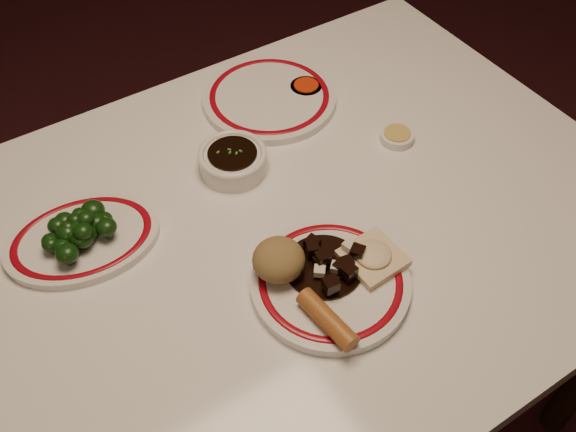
# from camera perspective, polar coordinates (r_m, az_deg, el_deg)

# --- Properties ---
(ground) EXTENTS (7.00, 7.00, 0.00)m
(ground) POSITION_cam_1_polar(r_m,az_deg,el_deg) (1.72, 0.16, -16.67)
(ground) COLOR black
(ground) RESTS_ON ground
(dining_table) EXTENTS (1.20, 0.90, 0.75)m
(dining_table) POSITION_cam_1_polar(r_m,az_deg,el_deg) (1.15, 0.23, -3.19)
(dining_table) COLOR white
(dining_table) RESTS_ON ground
(main_plate) EXTENTS (0.28, 0.28, 0.02)m
(main_plate) POSITION_cam_1_polar(r_m,az_deg,el_deg) (0.99, 3.79, -5.93)
(main_plate) COLOR white
(main_plate) RESTS_ON dining_table
(rice_mound) EXTENTS (0.08, 0.08, 0.06)m
(rice_mound) POSITION_cam_1_polar(r_m,az_deg,el_deg) (0.97, -0.84, -3.91)
(rice_mound) COLOR olive
(rice_mound) RESTS_ON main_plate
(spring_roll) EXTENTS (0.04, 0.11, 0.03)m
(spring_roll) POSITION_cam_1_polar(r_m,az_deg,el_deg) (0.93, 3.51, -9.15)
(spring_roll) COLOR #A96329
(spring_roll) RESTS_ON main_plate
(fried_wonton) EXTENTS (0.09, 0.09, 0.02)m
(fried_wonton) POSITION_cam_1_polar(r_m,az_deg,el_deg) (1.00, 7.58, -3.62)
(fried_wonton) COLOR beige
(fried_wonton) RESTS_ON main_plate
(stirfry_heap) EXTENTS (0.13, 0.12, 0.03)m
(stirfry_heap) POSITION_cam_1_polar(r_m,az_deg,el_deg) (0.99, 3.49, -4.28)
(stirfry_heap) COLOR black
(stirfry_heap) RESTS_ON main_plate
(broccoli_plate) EXTENTS (0.28, 0.26, 0.02)m
(broccoli_plate) POSITION_cam_1_polar(r_m,az_deg,el_deg) (1.09, -17.80, -1.95)
(broccoli_plate) COLOR white
(broccoli_plate) RESTS_ON dining_table
(broccoli_pile) EXTENTS (0.12, 0.10, 0.05)m
(broccoli_pile) POSITION_cam_1_polar(r_m,az_deg,el_deg) (1.07, -18.14, -1.13)
(broccoli_pile) COLOR #23471C
(broccoli_pile) RESTS_ON broccoli_plate
(soy_bowl) EXTENTS (0.12, 0.12, 0.04)m
(soy_bowl) POSITION_cam_1_polar(r_m,az_deg,el_deg) (1.15, -4.91, 4.86)
(soy_bowl) COLOR white
(soy_bowl) RESTS_ON dining_table
(sweet_sour_dish) EXTENTS (0.06, 0.06, 0.02)m
(sweet_sour_dish) POSITION_cam_1_polar(r_m,az_deg,el_deg) (1.32, 1.62, 11.27)
(sweet_sour_dish) COLOR white
(sweet_sour_dish) RESTS_ON dining_table
(mustard_dish) EXTENTS (0.06, 0.06, 0.02)m
(mustard_dish) POSITION_cam_1_polar(r_m,az_deg,el_deg) (1.23, 9.64, 6.99)
(mustard_dish) COLOR white
(mustard_dish) RESTS_ON dining_table
(far_plate) EXTENTS (0.27, 0.27, 0.02)m
(far_plate) POSITION_cam_1_polar(r_m,az_deg,el_deg) (1.30, -1.67, 10.48)
(far_plate) COLOR white
(far_plate) RESTS_ON dining_table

